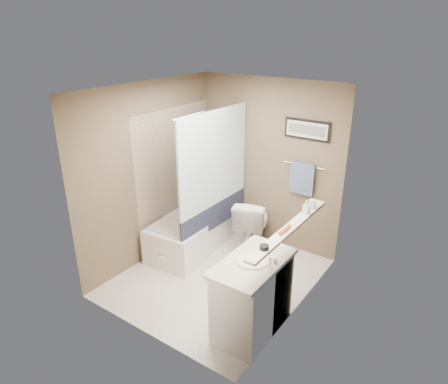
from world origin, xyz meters
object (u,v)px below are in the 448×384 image
Objects in this scene: bathtub at (193,231)px; vanity at (253,298)px; toilet at (253,223)px; candle_bowl_near at (264,247)px; glass_jar at (312,204)px; hair_brush_front at (285,229)px; soap_bottle at (306,207)px.

bathtub is 1.89m from vanity.
candle_bowl_near is at bearing 105.39° from toilet.
candle_bowl_near reaches higher than vanity.
candle_bowl_near is 1.09m from glass_jar.
candle_bowl_near is at bearing -38.74° from vanity.
candle_bowl_near is 0.42m from hair_brush_front.
glass_jar reaches higher than candle_bowl_near.
vanity is at bearing -123.60° from hair_brush_front.
hair_brush_front is at bearing 90.00° from candle_bowl_near.
glass_jar reaches higher than vanity.
toilet is 1.49m from soap_bottle.
toilet is at bearing 119.05° from vanity.
toilet is at bearing 154.18° from glass_jar.
vanity is (1.60, -0.99, 0.15)m from bathtub.
toilet is 8.80× the size of candle_bowl_near.
glass_jar is at bearing -7.62° from bathtub.
candle_bowl_near is at bearing -90.00° from soap_bottle.
soap_bottle reaches higher than glass_jar.
hair_brush_front is 2.20× the size of glass_jar.
hair_brush_front is at bearing -90.00° from soap_bottle.
hair_brush_front reaches higher than toilet.
soap_bottle is (0.19, 0.79, 0.79)m from vanity.
soap_bottle is at bearing 90.00° from hair_brush_front.
hair_brush_front is at bearing -90.00° from glass_jar.
toilet is at bearing 123.65° from candle_bowl_near.
hair_brush_front is (0.00, 0.42, 0.00)m from candle_bowl_near.
soap_bottle is at bearing 90.00° from candle_bowl_near.
hair_brush_front is at bearing 113.71° from toilet.
bathtub is 1.67× the size of vanity.
glass_jar reaches higher than hair_brush_front.
vanity is 0.77m from candle_bowl_near.
hair_brush_front is at bearing 54.39° from vanity.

